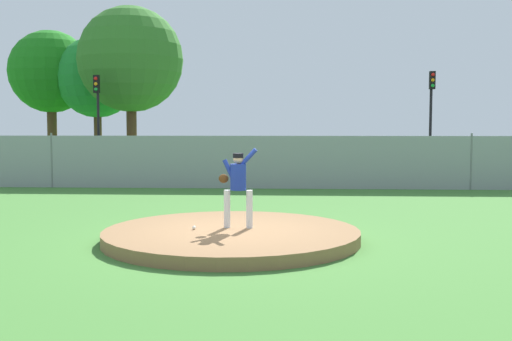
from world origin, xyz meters
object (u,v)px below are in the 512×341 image
at_px(pitcher_youth, 238,182).
at_px(parked_car_burgundy, 57,158).
at_px(traffic_light_far, 431,103).
at_px(parked_car_red, 263,160).
at_px(parked_car_navy, 443,161).
at_px(parked_car_silver, 130,159).
at_px(parked_car_slate, 196,159).
at_px(traffic_cone_orange, 325,172).
at_px(traffic_light_near, 98,106).
at_px(baseball, 194,228).

xyz_separation_m(pitcher_youth, parked_car_burgundy, (-9.37, 14.29, -0.33)).
bearing_deg(traffic_light_far, parked_car_red, -152.90).
relative_size(parked_car_navy, traffic_light_far, 0.92).
height_order(parked_car_silver, traffic_light_far, traffic_light_far).
relative_size(parked_car_slate, traffic_light_far, 0.81).
bearing_deg(pitcher_youth, parked_car_navy, 61.35).
height_order(pitcher_youth, parked_car_navy, pitcher_youth).
relative_size(traffic_cone_orange, traffic_light_far, 0.11).
distance_m(parked_car_red, traffic_light_far, 9.79).
distance_m(parked_car_slate, traffic_light_near, 7.03).
distance_m(pitcher_youth, baseball, 1.26).
bearing_deg(traffic_light_far, traffic_cone_orange, -140.39).
relative_size(pitcher_youth, baseball, 21.87).
distance_m(parked_car_burgundy, parked_car_navy, 17.05).
bearing_deg(traffic_cone_orange, pitcher_youth, -100.52).
bearing_deg(baseball, parked_car_navy, 59.19).
bearing_deg(pitcher_youth, traffic_light_near, 115.62).
xyz_separation_m(parked_car_burgundy, parked_car_slate, (6.21, 0.45, -0.04)).
bearing_deg(traffic_cone_orange, parked_car_navy, -2.66).
bearing_deg(parked_car_slate, traffic_light_near, 148.12).
distance_m(baseball, traffic_light_near, 20.30).
distance_m(pitcher_youth, traffic_cone_orange, 14.54).
distance_m(parked_car_silver, parked_car_red, 6.00).
bearing_deg(traffic_cone_orange, parked_car_slate, 175.38).
bearing_deg(traffic_cone_orange, traffic_light_far, 39.61).
distance_m(pitcher_youth, parked_car_silver, 15.85).
bearing_deg(parked_car_red, parked_car_burgundy, -177.93).
xyz_separation_m(parked_car_navy, traffic_light_far, (0.59, 4.87, 2.63)).
bearing_deg(parked_car_red, traffic_cone_orange, -7.22).
xyz_separation_m(parked_car_red, parked_car_slate, (-3.04, 0.12, 0.04)).
bearing_deg(parked_car_red, baseball, -92.80).
height_order(parked_car_slate, traffic_cone_orange, parked_car_slate).
xyz_separation_m(parked_car_silver, parked_car_navy, (13.80, -0.58, -0.00)).
height_order(pitcher_youth, parked_car_slate, pitcher_youth).
bearing_deg(traffic_light_near, parked_car_navy, -14.25).
relative_size(parked_car_navy, traffic_light_near, 0.95).
relative_size(baseball, parked_car_navy, 0.02).
bearing_deg(parked_car_red, parked_car_navy, -4.29).
bearing_deg(pitcher_youth, parked_car_burgundy, 123.26).
bearing_deg(parked_car_silver, traffic_light_far, 16.62).
height_order(parked_car_navy, traffic_light_far, traffic_light_far).
bearing_deg(traffic_light_far, baseball, -115.43).
height_order(parked_car_silver, parked_car_slate, parked_car_silver).
bearing_deg(traffic_cone_orange, traffic_light_near, 160.94).
distance_m(baseball, parked_car_silver, 15.78).
bearing_deg(parked_car_burgundy, parked_car_silver, 5.77).
bearing_deg(traffic_light_near, traffic_light_far, 2.39).
distance_m(parked_car_navy, parked_car_slate, 10.85).
bearing_deg(baseball, parked_car_burgundy, 120.38).
bearing_deg(traffic_light_near, parked_car_red, -22.59).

